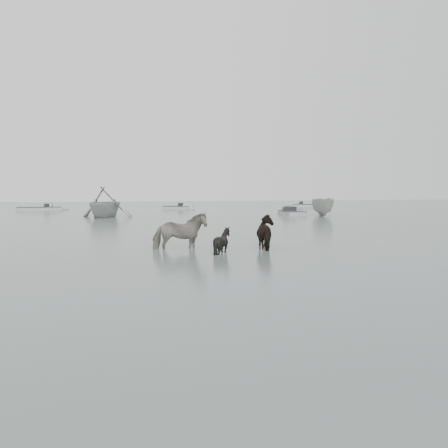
# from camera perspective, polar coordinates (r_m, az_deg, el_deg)

# --- Properties ---
(ground) EXTENTS (140.00, 140.00, 0.00)m
(ground) POSITION_cam_1_polar(r_m,az_deg,el_deg) (14.86, 0.72, -4.50)
(ground) COLOR #55655D
(ground) RESTS_ON ground
(pony_pinto) EXTENTS (2.20, 1.15, 1.79)m
(pony_pinto) POSITION_cam_1_polar(r_m,az_deg,el_deg) (17.17, -5.83, -0.28)
(pony_pinto) COLOR black
(pony_pinto) RESTS_ON ground
(pony_dark) EXTENTS (1.77, 1.92, 1.60)m
(pony_dark) POSITION_cam_1_polar(r_m,az_deg,el_deg) (17.48, 5.96, -0.50)
(pony_dark) COLOR black
(pony_dark) RESTS_ON ground
(pony_black) EXTENTS (1.34, 1.25, 1.23)m
(pony_black) POSITION_cam_1_polar(r_m,az_deg,el_deg) (16.09, -0.25, -1.58)
(pony_black) COLOR black
(pony_black) RESTS_ON ground
(rowboat_trail) EXTENTS (6.05, 6.40, 2.67)m
(rowboat_trail) POSITION_cam_1_polar(r_m,az_deg,el_deg) (37.48, -15.28, 2.89)
(rowboat_trail) COLOR #A4A7A4
(rowboat_trail) RESTS_ON ground
(boat_small) EXTENTS (2.93, 4.85, 1.76)m
(boat_small) POSITION_cam_1_polar(r_m,az_deg,el_deg) (38.92, 12.80, 2.33)
(boat_small) COLOR #A2A29E
(boat_small) RESTS_ON ground
(skiff_port) EXTENTS (1.70, 4.46, 0.75)m
(skiff_port) POSITION_cam_1_polar(r_m,az_deg,el_deg) (39.77, 8.85, 1.71)
(skiff_port) COLOR #A1A3A1
(skiff_port) RESTS_ON ground
(skiff_mid) EXTENTS (4.63, 3.97, 0.75)m
(skiff_mid) POSITION_cam_1_polar(r_m,az_deg,el_deg) (50.72, -6.03, 2.35)
(skiff_mid) COLOR #A8ABA8
(skiff_mid) RESTS_ON ground
(skiff_star) EXTENTS (4.59, 3.17, 0.75)m
(skiff_star) POSITION_cam_1_polar(r_m,az_deg,el_deg) (57.59, 10.57, 2.57)
(skiff_star) COLOR #A8A8A4
(skiff_star) RESTS_ON ground
(skiff_far) EXTENTS (6.50, 3.09, 0.75)m
(skiff_far) POSITION_cam_1_polar(r_m,az_deg,el_deg) (51.83, -23.00, 2.06)
(skiff_far) COLOR #AEB0AD
(skiff_far) RESTS_ON ground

